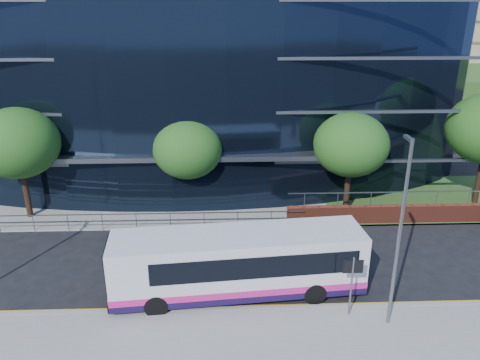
{
  "coord_description": "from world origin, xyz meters",
  "views": [
    {
      "loc": [
        -0.78,
        -18.12,
        12.76
      ],
      "look_at": [
        0.17,
        8.0,
        2.72
      ],
      "focal_mm": 35.0,
      "sensor_mm": 36.0,
      "label": 1
    }
  ],
  "objects_px": {
    "tree_dist_e": "(422,72)",
    "city_bus": "(241,263)",
    "tree_far_c": "(351,145)",
    "tree_far_a": "(18,143)",
    "street_sign": "(352,274)",
    "tree_far_b": "(188,149)",
    "streetlight_east": "(400,231)"
  },
  "relations": [
    {
      "from": "street_sign",
      "to": "streetlight_east",
      "type": "xyz_separation_m",
      "value": [
        1.5,
        -0.59,
        2.29
      ]
    },
    {
      "from": "tree_far_c",
      "to": "tree_far_a",
      "type": "bearing_deg",
      "value": 180.0
    },
    {
      "from": "tree_far_a",
      "to": "street_sign",
      "type": "bearing_deg",
      "value": -31.17
    },
    {
      "from": "tree_far_c",
      "to": "tree_far_b",
      "type": "bearing_deg",
      "value": 177.14
    },
    {
      "from": "tree_far_a",
      "to": "tree_dist_e",
      "type": "distance_m",
      "value": 48.27
    },
    {
      "from": "city_bus",
      "to": "tree_far_c",
      "type": "bearing_deg",
      "value": 45.49
    },
    {
      "from": "tree_far_b",
      "to": "tree_far_c",
      "type": "bearing_deg",
      "value": -2.86
    },
    {
      "from": "street_sign",
      "to": "tree_far_a",
      "type": "bearing_deg",
      "value": 148.83
    },
    {
      "from": "tree_far_a",
      "to": "city_bus",
      "type": "xyz_separation_m",
      "value": [
        12.92,
        -8.7,
        -3.22
      ]
    },
    {
      "from": "tree_far_a",
      "to": "tree_far_c",
      "type": "xyz_separation_m",
      "value": [
        20.0,
        0.0,
        -0.33
      ]
    },
    {
      "from": "tree_far_b",
      "to": "tree_far_c",
      "type": "height_order",
      "value": "tree_far_c"
    },
    {
      "from": "street_sign",
      "to": "tree_far_b",
      "type": "xyz_separation_m",
      "value": [
        -7.5,
        11.09,
        2.06
      ]
    },
    {
      "from": "tree_far_a",
      "to": "tree_far_c",
      "type": "distance_m",
      "value": 20.0
    },
    {
      "from": "tree_far_a",
      "to": "city_bus",
      "type": "height_order",
      "value": "tree_far_a"
    },
    {
      "from": "tree_far_c",
      "to": "tree_dist_e",
      "type": "bearing_deg",
      "value": 61.26
    },
    {
      "from": "tree_dist_e",
      "to": "city_bus",
      "type": "relative_size",
      "value": 0.56
    },
    {
      "from": "tree_far_b",
      "to": "tree_dist_e",
      "type": "height_order",
      "value": "tree_dist_e"
    },
    {
      "from": "tree_far_b",
      "to": "city_bus",
      "type": "bearing_deg",
      "value": -72.4
    },
    {
      "from": "tree_dist_e",
      "to": "city_bus",
      "type": "distance_m",
      "value": 46.52
    },
    {
      "from": "tree_dist_e",
      "to": "streetlight_east",
      "type": "xyz_separation_m",
      "value": [
        -18.0,
        -42.17,
        -0.1
      ]
    },
    {
      "from": "tree_far_b",
      "to": "tree_far_c",
      "type": "distance_m",
      "value": 10.02
    },
    {
      "from": "tree_far_a",
      "to": "tree_far_c",
      "type": "relative_size",
      "value": 1.07
    },
    {
      "from": "streetlight_east",
      "to": "street_sign",
      "type": "bearing_deg",
      "value": 158.64
    },
    {
      "from": "tree_dist_e",
      "to": "tree_far_b",
      "type": "bearing_deg",
      "value": -131.52
    },
    {
      "from": "tree_far_c",
      "to": "streetlight_east",
      "type": "distance_m",
      "value": 11.22
    },
    {
      "from": "tree_far_a",
      "to": "tree_far_b",
      "type": "height_order",
      "value": "tree_far_a"
    },
    {
      "from": "street_sign",
      "to": "tree_far_c",
      "type": "distance_m",
      "value": 11.14
    },
    {
      "from": "street_sign",
      "to": "tree_far_b",
      "type": "height_order",
      "value": "tree_far_b"
    },
    {
      "from": "street_sign",
      "to": "city_bus",
      "type": "relative_size",
      "value": 0.24
    },
    {
      "from": "street_sign",
      "to": "streetlight_east",
      "type": "height_order",
      "value": "streetlight_east"
    },
    {
      "from": "tree_far_a",
      "to": "tree_far_b",
      "type": "relative_size",
      "value": 1.15
    },
    {
      "from": "tree_dist_e",
      "to": "tree_far_a",
      "type": "bearing_deg",
      "value": -140.04
    }
  ]
}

